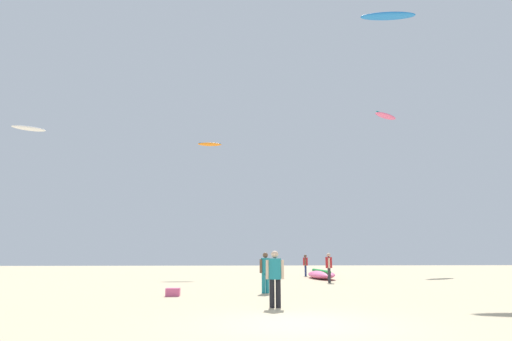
{
  "coord_description": "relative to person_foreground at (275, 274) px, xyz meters",
  "views": [
    {
      "loc": [
        -1.71,
        -10.17,
        1.6
      ],
      "look_at": [
        0.0,
        17.86,
        7.55
      ],
      "focal_mm": 28.33,
      "sensor_mm": 36.0,
      "label": 1
    }
  ],
  "objects": [
    {
      "name": "kite_aloft_1",
      "position": [
        -20.88,
        24.9,
        12.51
      ],
      "size": [
        3.0,
        2.05,
        0.43
      ],
      "color": "white"
    },
    {
      "name": "ground_plane",
      "position": [
        0.29,
        -3.08,
        -1.03
      ],
      "size": [
        120.0,
        120.0,
        0.0
      ],
      "primitive_type": "plane",
      "color": "#C6B28C"
    },
    {
      "name": "kite_grounded_near",
      "position": [
        5.04,
        16.2,
        -0.72
      ],
      "size": [
        1.61,
        5.35,
        0.68
      ],
      "color": "#E5598C",
      "rests_on": "ground"
    },
    {
      "name": "person_right",
      "position": [
        0.11,
        5.01,
        -0.01
      ],
      "size": [
        0.52,
        0.4,
        1.75
      ],
      "rotation": [
        0.0,
        0.0,
        2.06
      ],
      "color": "teal",
      "rests_on": "ground"
    },
    {
      "name": "kite_aloft_0",
      "position": [
        -3.43,
        21.71,
        10.34
      ],
      "size": [
        2.11,
        0.68,
        0.32
      ],
      "color": "orange"
    },
    {
      "name": "person_left",
      "position": [
        4.63,
        19.99,
        -0.03
      ],
      "size": [
        0.39,
        0.55,
        1.71
      ],
      "rotation": [
        0.0,
        0.0,
        2.92
      ],
      "color": "navy",
      "rests_on": "ground"
    },
    {
      "name": "cooler_box",
      "position": [
        -3.75,
        3.92,
        -0.87
      ],
      "size": [
        0.56,
        0.36,
        0.32
      ],
      "primitive_type": "cube",
      "color": "#E5598C",
      "rests_on": "ground"
    },
    {
      "name": "kite_aloft_3",
      "position": [
        15.31,
        27.73,
        15.57
      ],
      "size": [
        3.43,
        2.81,
        0.43
      ],
      "color": "#E5598C"
    },
    {
      "name": "person_midground",
      "position": [
        4.58,
        11.79,
        0.01
      ],
      "size": [
        0.4,
        0.58,
        1.77
      ],
      "rotation": [
        0.0,
        0.0,
        2.98
      ],
      "color": "#2D2D33",
      "rests_on": "ground"
    },
    {
      "name": "person_foreground",
      "position": [
        0.0,
        0.0,
        0.0
      ],
      "size": [
        0.58,
        0.4,
        1.76
      ],
      "rotation": [
        0.0,
        0.0,
        4.6
      ],
      "color": "black",
      "rests_on": "ground"
    },
    {
      "name": "kite_aloft_4",
      "position": [
        9.18,
        11.13,
        16.76
      ],
      "size": [
        3.84,
        1.54,
        0.51
      ],
      "color": "blue"
    }
  ]
}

